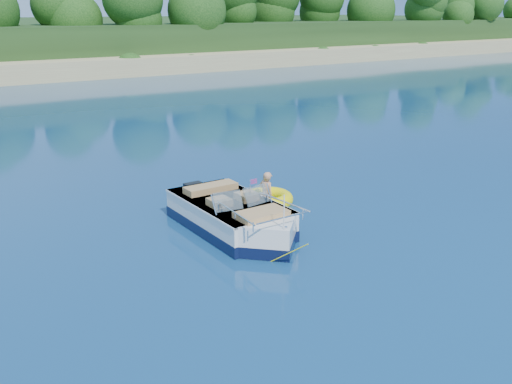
{
  "coord_description": "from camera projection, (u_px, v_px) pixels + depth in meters",
  "views": [
    {
      "loc": [
        -9.42,
        -11.16,
        5.44
      ],
      "look_at": [
        -1.6,
        0.69,
        0.85
      ],
      "focal_mm": 40.0,
      "sensor_mm": 36.0,
      "label": 1
    }
  ],
  "objects": [
    {
      "name": "ground",
      "position": [
        319.0,
        218.0,
        15.47
      ],
      "size": [
        160.0,
        160.0,
        0.0
      ],
      "primitive_type": "plane",
      "color": "#0B294F",
      "rests_on": "ground"
    },
    {
      "name": "treeline",
      "position": [
        1.0,
        7.0,
        46.37
      ],
      "size": [
        150.0,
        7.12,
        8.19
      ],
      "color": "#301F10",
      "rests_on": "ground"
    },
    {
      "name": "motorboat",
      "position": [
        236.0,
        220.0,
        14.4
      ],
      "size": [
        1.92,
        5.25,
        1.75
      ],
      "rotation": [
        0.0,
        0.0,
        0.01
      ],
      "color": "silver",
      "rests_on": "ground"
    },
    {
      "name": "tow_tube",
      "position": [
        268.0,
        199.0,
        16.74
      ],
      "size": [
        1.98,
        1.98,
        0.4
      ],
      "rotation": [
        0.0,
        0.0,
        0.41
      ],
      "color": "#FFEB05",
      "rests_on": "ground"
    },
    {
      "name": "boy",
      "position": [
        265.0,
        203.0,
        16.65
      ],
      "size": [
        0.51,
        0.82,
        1.5
      ],
      "primitive_type": "imported",
      "rotation": [
        0.0,
        -0.17,
        1.81
      ],
      "color": "tan",
      "rests_on": "ground"
    }
  ]
}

